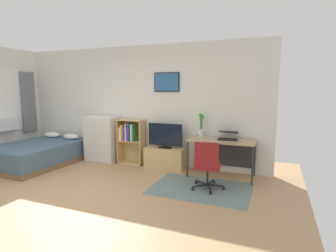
# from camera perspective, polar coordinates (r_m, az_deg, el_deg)

# --- Properties ---
(ground_plane) EXTENTS (7.20, 7.20, 0.00)m
(ground_plane) POSITION_cam_1_polar(r_m,az_deg,el_deg) (4.70, -21.16, -14.33)
(ground_plane) COLOR tan
(wall_back_with_posters) EXTENTS (6.12, 0.09, 2.70)m
(wall_back_with_posters) POSITION_cam_1_polar(r_m,az_deg,el_deg) (6.35, -6.63, 4.45)
(wall_back_with_posters) COLOR silver
(wall_back_with_posters) RESTS_ON ground_plane
(area_rug) EXTENTS (1.70, 1.20, 0.01)m
(area_rug) POSITION_cam_1_polar(r_m,az_deg,el_deg) (4.87, 6.91, -12.98)
(area_rug) COLOR slate
(area_rug) RESTS_ON ground_plane
(bed) EXTENTS (1.50, 2.04, 0.62)m
(bed) POSITION_cam_1_polar(r_m,az_deg,el_deg) (6.93, -25.78, -5.25)
(bed) COLOR brown
(bed) RESTS_ON ground_plane
(dresser) EXTENTS (0.77, 0.46, 1.08)m
(dresser) POSITION_cam_1_polar(r_m,az_deg,el_deg) (6.65, -13.84, -2.64)
(dresser) COLOR silver
(dresser) RESTS_ON ground_plane
(bookshelf) EXTENTS (0.61, 0.30, 1.03)m
(bookshelf) POSITION_cam_1_polar(r_m,az_deg,el_deg) (6.29, -8.09, -2.40)
(bookshelf) COLOR tan
(bookshelf) RESTS_ON ground_plane
(tv_stand) EXTENTS (0.88, 0.41, 0.45)m
(tv_stand) POSITION_cam_1_polar(r_m,az_deg,el_deg) (5.94, -0.54, -6.77)
(tv_stand) COLOR tan
(tv_stand) RESTS_ON ground_plane
(television) EXTENTS (0.77, 0.16, 0.53)m
(television) POSITION_cam_1_polar(r_m,az_deg,el_deg) (5.81, -0.63, -2.12)
(television) COLOR black
(television) RESTS_ON tv_stand
(desk) EXTENTS (1.29, 0.61, 0.74)m
(desk) POSITION_cam_1_polar(r_m,az_deg,el_deg) (5.48, 11.46, -4.09)
(desk) COLOR tan
(desk) RESTS_ON ground_plane
(office_chair) EXTENTS (0.57, 0.58, 0.86)m
(office_chair) POSITION_cam_1_polar(r_m,az_deg,el_deg) (4.67, 8.28, -8.06)
(office_chair) COLOR #232326
(office_chair) RESTS_ON ground_plane
(laptop) EXTENTS (0.42, 0.44, 0.17)m
(laptop) POSITION_cam_1_polar(r_m,az_deg,el_deg) (5.47, 12.58, -2.05)
(laptop) COLOR black
(laptop) RESTS_ON desk
(computer_mouse) EXTENTS (0.06, 0.10, 0.03)m
(computer_mouse) POSITION_cam_1_polar(r_m,az_deg,el_deg) (5.32, 15.51, -2.96)
(computer_mouse) COLOR silver
(computer_mouse) RESTS_ON desk
(bamboo_vase) EXTENTS (0.11, 0.10, 0.49)m
(bamboo_vase) POSITION_cam_1_polar(r_m,az_deg,el_deg) (5.64, 7.08, 0.34)
(bamboo_vase) COLOR silver
(bamboo_vase) RESTS_ON desk
(wine_glass) EXTENTS (0.07, 0.07, 0.18)m
(wine_glass) POSITION_cam_1_polar(r_m,az_deg,el_deg) (5.39, 6.77, -1.32)
(wine_glass) COLOR silver
(wine_glass) RESTS_ON desk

